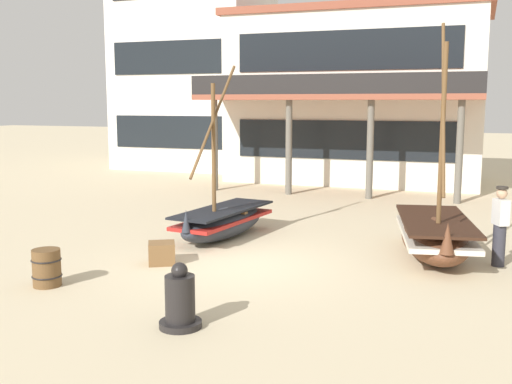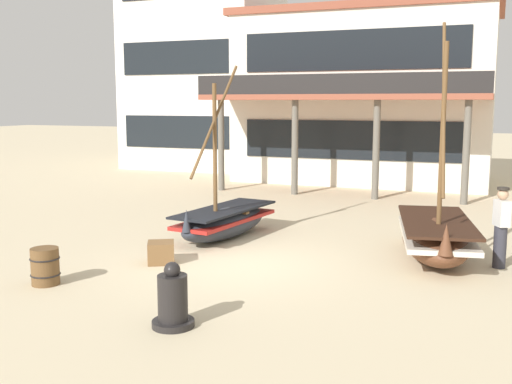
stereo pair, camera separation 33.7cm
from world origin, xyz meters
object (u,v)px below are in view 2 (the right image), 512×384
object	(u,v)px
fishing_boat_near_left	(225,221)
fisherman_by_hull	(501,228)
harbor_building_main	(364,96)
cargo_crate	(161,252)
harbor_building_annex	(205,62)
fishing_boat_centre_large	(436,236)
capstan_winch	(173,301)
wooden_barrel	(45,266)

from	to	relation	value
fishing_boat_near_left	fisherman_by_hull	world-z (taller)	fishing_boat_near_left
fishing_boat_near_left	harbor_building_main	size ratio (longest dim) A/B	0.40
cargo_crate	harbor_building_annex	world-z (taller)	harbor_building_annex
fishing_boat_centre_large	capstan_winch	world-z (taller)	fishing_boat_centre_large
fisherman_by_hull	capstan_winch	size ratio (longest dim) A/B	1.65
harbor_building_main	harbor_building_annex	xyz separation A→B (m)	(-9.10, 2.97, 1.86)
fisherman_by_hull	cargo_crate	size ratio (longest dim) A/B	3.05
fishing_boat_near_left	fishing_boat_centre_large	size ratio (longest dim) A/B	0.85
capstan_winch	cargo_crate	size ratio (longest dim) A/B	1.85
capstan_winch	harbor_building_main	world-z (taller)	harbor_building_main
fisherman_by_hull	cargo_crate	distance (m)	7.11
fishing_boat_centre_large	cargo_crate	world-z (taller)	fishing_boat_centre_large
capstan_winch	harbor_building_annex	bearing A→B (deg)	115.12
fishing_boat_centre_large	cargo_crate	distance (m)	5.97
harbor_building_main	harbor_building_annex	size ratio (longest dim) A/B	0.99
fisherman_by_hull	wooden_barrel	world-z (taller)	fisherman_by_hull
fishing_boat_near_left	wooden_barrel	world-z (taller)	fishing_boat_near_left
cargo_crate	fishing_boat_centre_large	bearing A→B (deg)	25.27
capstan_winch	cargo_crate	distance (m)	3.78
wooden_barrel	cargo_crate	bearing A→B (deg)	59.91
fishing_boat_near_left	harbor_building_main	world-z (taller)	harbor_building_main
fisherman_by_hull	wooden_barrel	distance (m)	9.10
fisherman_by_hull	fishing_boat_centre_large	bearing A→B (deg)	168.41
fisherman_by_hull	harbor_building_main	size ratio (longest dim) A/B	0.15
fishing_boat_near_left	capstan_winch	distance (m)	6.15
capstan_winch	cargo_crate	world-z (taller)	capstan_winch
fisherman_by_hull	cargo_crate	xyz separation A→B (m)	(-6.71, -2.28, -0.60)
fisherman_by_hull	harbor_building_annex	bearing A→B (deg)	132.55
harbor_building_annex	fisherman_by_hull	bearing A→B (deg)	-47.45
fishing_boat_near_left	fishing_boat_centre_large	distance (m)	5.16
fishing_boat_centre_large	fisherman_by_hull	distance (m)	1.38
fishing_boat_centre_large	harbor_building_main	xyz separation A→B (m)	(-4.27, 12.76, 3.14)
wooden_barrel	harbor_building_main	bearing A→B (deg)	82.29
harbor_building_main	fisherman_by_hull	bearing A→B (deg)	-66.81
cargo_crate	capstan_winch	bearing A→B (deg)	-56.72
fishing_boat_centre_large	cargo_crate	xyz separation A→B (m)	(-5.40, -2.55, -0.27)
fishing_boat_centre_large	capstan_winch	size ratio (longest dim) A/B	4.97
fishing_boat_near_left	fishing_boat_centre_large	world-z (taller)	fishing_boat_centre_large
cargo_crate	harbor_building_main	size ratio (longest dim) A/B	0.05
capstan_winch	harbor_building_main	size ratio (longest dim) A/B	0.09
harbor_building_annex	wooden_barrel	bearing A→B (deg)	-71.73
cargo_crate	wooden_barrel	bearing A→B (deg)	-120.09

